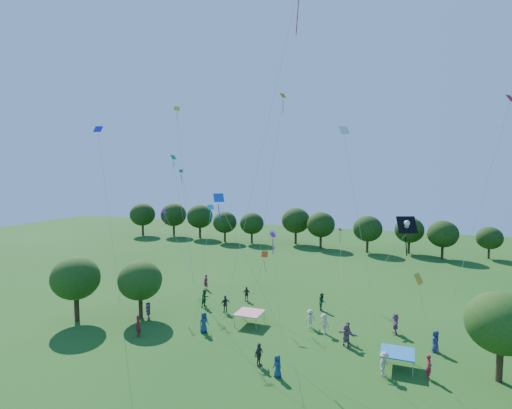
% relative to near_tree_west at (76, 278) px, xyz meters
% --- Properties ---
extents(near_tree_west, '(4.25, 4.25, 5.81)m').
position_rel_near_tree_west_xyz_m(near_tree_west, '(0.00, 0.00, 0.00)').
color(near_tree_west, '#422B19').
rests_on(near_tree_west, ground).
extents(near_tree_north, '(3.98, 3.98, 5.28)m').
position_rel_near_tree_west_xyz_m(near_tree_north, '(4.87, 2.71, -0.41)').
color(near_tree_north, '#422B19').
rests_on(near_tree_north, ground).
extents(near_tree_east, '(4.36, 4.36, 5.82)m').
position_rel_near_tree_west_xyz_m(near_tree_east, '(33.27, 1.74, -0.04)').
color(near_tree_east, '#422B19').
rests_on(near_tree_east, ground).
extents(treeline, '(88.01, 8.77, 6.77)m').
position_rel_near_tree_west_xyz_m(treeline, '(15.41, 41.71, 0.20)').
color(treeline, '#422B19').
rests_on(treeline, ground).
extents(tent_red_stripe, '(2.20, 2.20, 1.10)m').
position_rel_near_tree_west_xyz_m(tent_red_stripe, '(14.79, 4.78, -2.85)').
color(tent_red_stripe, '#F81D35').
rests_on(tent_red_stripe, ground).
extents(tent_blue, '(2.20, 2.20, 1.10)m').
position_rel_near_tree_west_xyz_m(tent_blue, '(27.13, 1.30, -2.85)').
color(tent_blue, blue).
rests_on(tent_blue, ground).
extents(crowd_person_0, '(0.83, 0.72, 1.48)m').
position_rel_near_tree_west_xyz_m(crowd_person_0, '(19.85, -2.87, -3.14)').
color(crowd_person_0, navy).
rests_on(crowd_person_0, ground).
extents(crowd_person_1, '(0.47, 0.65, 1.63)m').
position_rel_near_tree_west_xyz_m(crowd_person_1, '(29.08, 0.39, -3.07)').
color(crowd_person_1, maroon).
rests_on(crowd_person_1, ground).
extents(crowd_person_2, '(0.72, 0.97, 1.75)m').
position_rel_near_tree_west_xyz_m(crowd_person_2, '(9.00, 7.38, -3.01)').
color(crowd_person_2, '#245426').
rests_on(crowd_person_2, ground).
extents(crowd_person_3, '(1.08, 1.02, 1.58)m').
position_rel_near_tree_west_xyz_m(crowd_person_3, '(19.94, 6.01, -3.10)').
color(crowd_person_3, '#BFB099').
rests_on(crowd_person_3, ground).
extents(crowd_person_4, '(0.66, 1.01, 1.60)m').
position_rel_near_tree_west_xyz_m(crowd_person_4, '(18.19, -1.90, -3.09)').
color(crowd_person_4, '#3F3632').
rests_on(crowd_person_4, ground).
extents(crowd_person_5, '(1.34, 1.44, 1.56)m').
position_rel_near_tree_west_xyz_m(crowd_person_5, '(5.74, 2.63, -3.11)').
color(crowd_person_5, '#975879').
rests_on(crowd_person_5, ground).
extents(crowd_person_6, '(0.81, 0.96, 1.72)m').
position_rel_near_tree_west_xyz_m(crowd_person_6, '(11.89, 1.80, -3.03)').
color(crowd_person_6, navy).
rests_on(crowd_person_6, ground).
extents(crowd_person_7, '(0.71, 0.54, 1.69)m').
position_rel_near_tree_west_xyz_m(crowd_person_7, '(6.31, 12.59, -3.04)').
color(crowd_person_7, maroon).
rests_on(crowd_person_7, ground).
extents(crowd_person_8, '(0.84, 0.86, 1.58)m').
position_rel_near_tree_west_xyz_m(crowd_person_8, '(23.34, 4.25, -3.09)').
color(crowd_person_8, '#2A6433').
rests_on(crowd_person_8, ground).
extents(crowd_person_9, '(1.18, 0.97, 1.66)m').
position_rel_near_tree_west_xyz_m(crowd_person_9, '(21.29, 5.20, -3.05)').
color(crowd_person_9, beige).
rests_on(crowd_person_9, ground).
extents(crowd_person_10, '(1.01, 0.98, 1.64)m').
position_rel_near_tree_west_xyz_m(crowd_person_10, '(11.58, 6.65, -3.06)').
color(crowd_person_10, '#362C2B').
rests_on(crowd_person_10, ground).
extents(crowd_person_11, '(1.72, 1.01, 1.74)m').
position_rel_near_tree_west_xyz_m(crowd_person_11, '(23.38, 3.43, -3.02)').
color(crowd_person_11, '#8A5079').
rests_on(crowd_person_11, ground).
extents(crowd_person_12, '(0.56, 0.87, 1.64)m').
position_rel_near_tree_west_xyz_m(crowd_person_12, '(29.71, 4.77, -3.07)').
color(crowd_person_12, navy).
rests_on(crowd_person_12, ground).
extents(crowd_person_13, '(0.77, 0.68, 1.74)m').
position_rel_near_tree_west_xyz_m(crowd_person_13, '(7.32, -0.88, -3.02)').
color(crowd_person_13, maroon).
rests_on(crowd_person_13, ground).
extents(crowd_person_14, '(0.68, 0.93, 1.70)m').
position_rel_near_tree_west_xyz_m(crowd_person_14, '(20.01, 10.62, -3.04)').
color(crowd_person_14, '#22512F').
rests_on(crowd_person_14, ground).
extents(crowd_person_15, '(0.81, 1.18, 1.65)m').
position_rel_near_tree_west_xyz_m(crowd_person_15, '(26.36, -0.29, -3.06)').
color(crowd_person_15, beige).
rests_on(crowd_person_15, ground).
extents(crowd_person_16, '(0.93, 0.54, 1.49)m').
position_rel_near_tree_west_xyz_m(crowd_person_16, '(12.14, 10.50, -3.14)').
color(crowd_person_16, '#38342D').
rests_on(crowd_person_16, ground).
extents(crowd_person_17, '(0.77, 1.68, 1.74)m').
position_rel_near_tree_west_xyz_m(crowd_person_17, '(26.80, 7.15, -3.02)').
color(crowd_person_17, '#884F74').
rests_on(crowd_person_17, ground).
extents(pirate_kite, '(6.16, 0.98, 9.46)m').
position_rel_near_tree_west_xyz_m(pirate_kite, '(27.37, -1.81, 6.24)').
color(pirate_kite, black).
extents(red_high_kite, '(4.94, 4.43, 26.24)m').
position_rel_near_tree_west_xyz_m(red_high_kite, '(18.28, 2.84, 17.81)').
color(red_high_kite, red).
extents(small_kite_0, '(1.31, 5.67, 6.07)m').
position_rel_near_tree_west_xyz_m(small_kite_0, '(21.09, 14.28, 1.91)').
color(small_kite_0, '#E70D44').
extents(small_kite_1, '(2.44, 2.84, 19.59)m').
position_rel_near_tree_west_xyz_m(small_kite_1, '(15.45, 10.12, 12.31)').
color(small_kite_1, orange).
extents(small_kite_2, '(2.69, 1.14, 19.12)m').
position_rel_near_tree_west_xyz_m(small_kite_2, '(4.20, 11.07, 12.23)').
color(small_kite_2, '#C0E114').
extents(small_kite_3, '(5.26, 4.56, 14.01)m').
position_rel_near_tree_west_xyz_m(small_kite_3, '(2.00, 13.66, 8.76)').
color(small_kite_3, green).
extents(small_kite_4, '(4.68, 2.47, 10.60)m').
position_rel_near_tree_west_xyz_m(small_kite_4, '(15.85, -1.94, 6.36)').
color(small_kite_4, blue).
extents(small_kite_5, '(2.39, 2.77, 8.14)m').
position_rel_near_tree_west_xyz_m(small_kite_5, '(4.46, 8.45, 3.70)').
color(small_kite_5, purple).
extents(small_kite_6, '(3.13, 0.96, 15.02)m').
position_rel_near_tree_west_xyz_m(small_kite_6, '(24.01, -0.58, 9.39)').
color(small_kite_6, silver).
extents(small_kite_7, '(1.16, 1.24, 9.12)m').
position_rel_near_tree_west_xyz_m(small_kite_7, '(10.94, 4.69, 4.94)').
color(small_kite_7, '#0CB6B9').
extents(small_kite_8, '(3.83, 0.96, 16.52)m').
position_rel_near_tree_west_xyz_m(small_kite_8, '(31.96, 0.10, 9.76)').
color(small_kite_8, red).
extents(small_kite_9, '(2.17, 1.90, 4.93)m').
position_rel_near_tree_west_xyz_m(small_kite_9, '(15.43, 6.65, 1.49)').
color(small_kite_9, '#E94C0C').
extents(small_kite_10, '(1.49, 1.29, 6.00)m').
position_rel_near_tree_west_xyz_m(small_kite_10, '(28.32, -1.30, 2.62)').
color(small_kite_10, '#EFA415').
extents(small_kite_11, '(3.06, 2.70, 12.30)m').
position_rel_near_tree_west_xyz_m(small_kite_11, '(3.89, 12.07, 6.67)').
color(small_kite_11, '#177F44').
extents(small_kite_12, '(3.68, 5.97, 15.19)m').
position_rel_near_tree_west_xyz_m(small_kite_12, '(6.92, -3.72, 8.91)').
color(small_kite_12, '#1A17E7').
extents(small_kite_13, '(1.33, 1.46, 7.57)m').
position_rel_near_tree_west_xyz_m(small_kite_13, '(18.34, 0.88, 3.43)').
color(small_kite_13, purple).
extents(small_kite_14, '(2.61, 0.63, 6.56)m').
position_rel_near_tree_west_xyz_m(small_kite_14, '(15.50, 8.34, 2.82)').
color(small_kite_14, silver).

